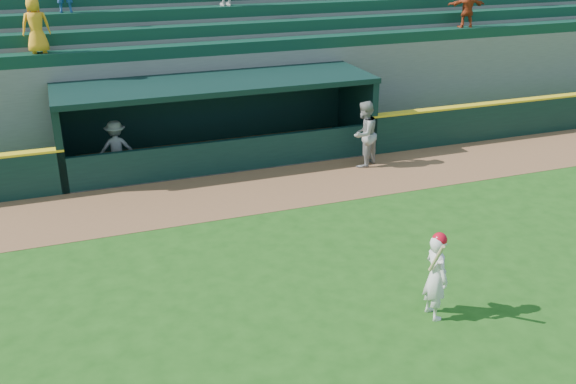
# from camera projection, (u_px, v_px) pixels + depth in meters

# --- Properties ---
(ground) EXTENTS (120.00, 120.00, 0.00)m
(ground) POSITION_uv_depth(u_px,v_px,m) (315.00, 279.00, 13.16)
(ground) COLOR #1D4D13
(ground) RESTS_ON ground
(warning_track) EXTENTS (40.00, 3.00, 0.01)m
(warning_track) POSITION_uv_depth(u_px,v_px,m) (246.00, 192.00, 17.40)
(warning_track) COLOR brown
(warning_track) RESTS_ON ground
(field_wall_right) EXTENTS (15.50, 0.30, 1.20)m
(field_wall_right) POSITION_uv_depth(u_px,v_px,m) (567.00, 113.00, 22.48)
(field_wall_right) COLOR black
(field_wall_right) RESTS_ON ground
(wall_stripe_right) EXTENTS (15.50, 0.32, 0.06)m
(wall_stripe_right) POSITION_uv_depth(u_px,v_px,m) (570.00, 95.00, 22.23)
(wall_stripe_right) COLOR yellow
(wall_stripe_right) RESTS_ON field_wall_right
(dugout_player_front) EXTENTS (1.22, 1.16, 1.98)m
(dugout_player_front) POSITION_uv_depth(u_px,v_px,m) (364.00, 134.00, 18.91)
(dugout_player_front) COLOR gray
(dugout_player_front) RESTS_ON ground
(dugout_player_inside) EXTENTS (1.09, 0.69, 1.60)m
(dugout_player_inside) POSITION_uv_depth(u_px,v_px,m) (116.00, 148.00, 18.33)
(dugout_player_inside) COLOR gray
(dugout_player_inside) RESTS_ON ground
(dugout) EXTENTS (9.40, 2.80, 2.46)m
(dugout) POSITION_uv_depth(u_px,v_px,m) (216.00, 114.00, 19.56)
(dugout) COLOR slate
(dugout) RESTS_ON ground
(stands) EXTENTS (34.50, 6.27, 7.00)m
(stands) POSITION_uv_depth(u_px,v_px,m) (183.00, 54.00, 23.11)
(stands) COLOR slate
(stands) RESTS_ON ground
(batter_at_plate) EXTENTS (0.47, 0.78, 1.73)m
(batter_at_plate) POSITION_uv_depth(u_px,v_px,m) (436.00, 275.00, 11.60)
(batter_at_plate) COLOR silver
(batter_at_plate) RESTS_ON ground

